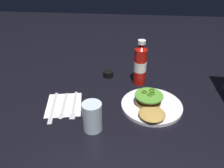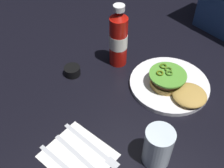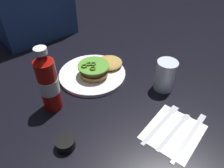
{
  "view_description": "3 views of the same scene",
  "coord_description": "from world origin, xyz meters",
  "px_view_note": "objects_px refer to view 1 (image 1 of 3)",
  "views": [
    {
      "loc": [
        0.87,
        0.02,
        0.59
      ],
      "look_at": [
        0.02,
        -0.06,
        0.07
      ],
      "focal_mm": 35.55,
      "sensor_mm": 36.0,
      "label": 1
    },
    {
      "loc": [
        0.44,
        -0.43,
        0.64
      ],
      "look_at": [
        -0.0,
        -0.06,
        0.05
      ],
      "focal_mm": 42.65,
      "sensor_mm": 36.0,
      "label": 2
    },
    {
      "loc": [
        -0.29,
        -0.46,
        0.53
      ],
      "look_at": [
        0.06,
        -0.04,
        0.07
      ],
      "focal_mm": 34.56,
      "sensor_mm": 36.0,
      "label": 3
    }
  ],
  "objects_px": {
    "dinner_plate": "(152,105)",
    "ketchup_bottle": "(140,64)",
    "condiment_cup": "(108,74)",
    "water_glass": "(92,117)",
    "fork_utensil": "(74,106)",
    "napkin": "(64,105)",
    "burger_sandwich": "(150,104)",
    "butter_knife": "(53,108)",
    "spoon_utensil": "(63,108)"
  },
  "relations": [
    {
      "from": "dinner_plate",
      "to": "fork_utensil",
      "type": "distance_m",
      "value": 0.34
    },
    {
      "from": "condiment_cup",
      "to": "dinner_plate",
      "type": "bearing_deg",
      "value": 40.88
    },
    {
      "from": "burger_sandwich",
      "to": "dinner_plate",
      "type": "bearing_deg",
      "value": 158.91
    },
    {
      "from": "napkin",
      "to": "condiment_cup",
      "type": "bearing_deg",
      "value": 149.05
    },
    {
      "from": "dinner_plate",
      "to": "butter_knife",
      "type": "relative_size",
      "value": 1.19
    },
    {
      "from": "dinner_plate",
      "to": "burger_sandwich",
      "type": "distance_m",
      "value": 0.04
    },
    {
      "from": "burger_sandwich",
      "to": "water_glass",
      "type": "xyz_separation_m",
      "value": [
        0.13,
        -0.22,
        0.02
      ]
    },
    {
      "from": "spoon_utensil",
      "to": "fork_utensil",
      "type": "height_order",
      "value": "same"
    },
    {
      "from": "condiment_cup",
      "to": "butter_knife",
      "type": "bearing_deg",
      "value": -33.29
    },
    {
      "from": "burger_sandwich",
      "to": "spoon_utensil",
      "type": "height_order",
      "value": "burger_sandwich"
    },
    {
      "from": "burger_sandwich",
      "to": "condiment_cup",
      "type": "relative_size",
      "value": 3.58
    },
    {
      "from": "butter_knife",
      "to": "fork_utensil",
      "type": "relative_size",
      "value": 1.1
    },
    {
      "from": "dinner_plate",
      "to": "butter_knife",
      "type": "distance_m",
      "value": 0.43
    },
    {
      "from": "butter_knife",
      "to": "condiment_cup",
      "type": "bearing_deg",
      "value": 146.71
    },
    {
      "from": "napkin",
      "to": "butter_knife",
      "type": "bearing_deg",
      "value": -47.68
    },
    {
      "from": "water_glass",
      "to": "spoon_utensil",
      "type": "distance_m",
      "value": 0.19
    },
    {
      "from": "dinner_plate",
      "to": "butter_knife",
      "type": "height_order",
      "value": "dinner_plate"
    },
    {
      "from": "condiment_cup",
      "to": "napkin",
      "type": "bearing_deg",
      "value": -30.95
    },
    {
      "from": "water_glass",
      "to": "condiment_cup",
      "type": "xyz_separation_m",
      "value": [
        -0.41,
        0.01,
        -0.04
      ]
    },
    {
      "from": "dinner_plate",
      "to": "napkin",
      "type": "xyz_separation_m",
      "value": [
        0.02,
        -0.38,
        -0.01
      ]
    },
    {
      "from": "water_glass",
      "to": "dinner_plate",
      "type": "bearing_deg",
      "value": 124.7
    },
    {
      "from": "water_glass",
      "to": "fork_utensil",
      "type": "height_order",
      "value": "water_glass"
    },
    {
      "from": "dinner_plate",
      "to": "ketchup_bottle",
      "type": "relative_size",
      "value": 1.15
    },
    {
      "from": "napkin",
      "to": "butter_knife",
      "type": "distance_m",
      "value": 0.05
    },
    {
      "from": "condiment_cup",
      "to": "butter_knife",
      "type": "height_order",
      "value": "condiment_cup"
    },
    {
      "from": "condiment_cup",
      "to": "napkin",
      "type": "distance_m",
      "value": 0.32
    },
    {
      "from": "burger_sandwich",
      "to": "ketchup_bottle",
      "type": "bearing_deg",
      "value": -169.6
    },
    {
      "from": "ketchup_bottle",
      "to": "fork_utensil",
      "type": "relative_size",
      "value": 1.14
    },
    {
      "from": "ketchup_bottle",
      "to": "spoon_utensil",
      "type": "height_order",
      "value": "ketchup_bottle"
    },
    {
      "from": "ketchup_bottle",
      "to": "napkin",
      "type": "relative_size",
      "value": 1.32
    },
    {
      "from": "spoon_utensil",
      "to": "fork_utensil",
      "type": "xyz_separation_m",
      "value": [
        -0.02,
        0.04,
        0.0
      ]
    },
    {
      "from": "butter_knife",
      "to": "dinner_plate",
      "type": "bearing_deg",
      "value": 98.02
    },
    {
      "from": "burger_sandwich",
      "to": "ketchup_bottle",
      "type": "distance_m",
      "value": 0.24
    },
    {
      "from": "napkin",
      "to": "butter_knife",
      "type": "relative_size",
      "value": 0.78
    },
    {
      "from": "water_glass",
      "to": "butter_knife",
      "type": "distance_m",
      "value": 0.22
    },
    {
      "from": "dinner_plate",
      "to": "burger_sandwich",
      "type": "relative_size",
      "value": 1.32
    },
    {
      "from": "napkin",
      "to": "butter_knife",
      "type": "height_order",
      "value": "butter_knife"
    },
    {
      "from": "burger_sandwich",
      "to": "fork_utensil",
      "type": "xyz_separation_m",
      "value": [
        0.0,
        -0.32,
        -0.03
      ]
    },
    {
      "from": "napkin",
      "to": "fork_utensil",
      "type": "relative_size",
      "value": 0.86
    },
    {
      "from": "burger_sandwich",
      "to": "butter_knife",
      "type": "bearing_deg",
      "value": -85.86
    },
    {
      "from": "burger_sandwich",
      "to": "spoon_utensil",
      "type": "distance_m",
      "value": 0.37
    },
    {
      "from": "dinner_plate",
      "to": "napkin",
      "type": "bearing_deg",
      "value": -86.44
    },
    {
      "from": "ketchup_bottle",
      "to": "condiment_cup",
      "type": "bearing_deg",
      "value": -107.3
    },
    {
      "from": "ketchup_bottle",
      "to": "butter_knife",
      "type": "bearing_deg",
      "value": -54.79
    },
    {
      "from": "water_glass",
      "to": "fork_utensil",
      "type": "distance_m",
      "value": 0.17
    },
    {
      "from": "water_glass",
      "to": "condiment_cup",
      "type": "relative_size",
      "value": 2.07
    },
    {
      "from": "dinner_plate",
      "to": "napkin",
      "type": "height_order",
      "value": "dinner_plate"
    },
    {
      "from": "napkin",
      "to": "burger_sandwich",
      "type": "bearing_deg",
      "value": 89.09
    },
    {
      "from": "dinner_plate",
      "to": "condiment_cup",
      "type": "xyz_separation_m",
      "value": [
        -0.25,
        -0.22,
        0.01
      ]
    },
    {
      "from": "condiment_cup",
      "to": "fork_utensil",
      "type": "distance_m",
      "value": 0.31
    }
  ]
}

